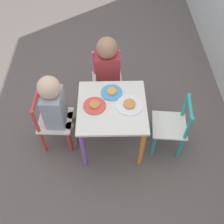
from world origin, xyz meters
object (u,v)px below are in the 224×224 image
at_px(child_left, 107,70).
at_px(plate_front, 95,105).
at_px(chair_teal, 172,127).
at_px(child_front, 57,108).
at_px(plate_back, 129,105).
at_px(plate_left, 112,92).
at_px(kids_table, 112,113).
at_px(chair_pink, 107,81).
at_px(chair_red, 53,122).

height_order(child_left, plate_front, child_left).
relative_size(chair_teal, child_front, 0.72).
distance_m(child_left, plate_back, 0.43).
bearing_deg(child_front, plate_left, -72.62).
distance_m(chair_teal, plate_back, 0.41).
bearing_deg(kids_table, chair_pink, -175.90).
relative_size(child_left, plate_front, 4.53).
height_order(child_front, child_left, child_left).
bearing_deg(child_left, plate_front, -107.45).
bearing_deg(chair_teal, chair_pink, -130.23).
height_order(chair_red, plate_back, chair_red).
distance_m(child_left, plate_left, 0.28).
bearing_deg(plate_front, plate_back, 90.00).
xyz_separation_m(chair_red, plate_front, (0.02, 0.34, 0.22)).
xyz_separation_m(child_front, child_left, (-0.39, 0.38, 0.01)).
height_order(chair_red, child_front, child_front).
relative_size(plate_front, plate_left, 1.02).
bearing_deg(plate_front, kids_table, 90.00).
relative_size(chair_red, plate_front, 3.21).
relative_size(chair_teal, plate_back, 2.70).
height_order(child_left, plate_back, child_left).
bearing_deg(chair_teal, child_front, -88.75).
bearing_deg(child_front, plate_front, -91.22).
bearing_deg(chair_pink, chair_red, -138.42).
bearing_deg(plate_left, child_front, -75.37).
bearing_deg(child_left, child_front, -138.37).
xyz_separation_m(chair_pink, plate_left, (0.34, 0.03, 0.22)).
height_order(kids_table, plate_left, plate_left).
height_order(chair_teal, plate_front, chair_teal).
xyz_separation_m(chair_red, plate_back, (0.02, 0.59, 0.22)).
distance_m(chair_teal, child_front, 0.89).
xyz_separation_m(chair_red, plate_left, (-0.10, 0.47, 0.22)).
distance_m(chair_red, plate_front, 0.41).
relative_size(chair_red, plate_left, 3.26).
bearing_deg(chair_pink, child_left, -90.00).
height_order(kids_table, chair_teal, chair_teal).
height_order(chair_pink, child_left, child_left).
bearing_deg(plate_left, chair_pink, -174.40).
distance_m(chair_teal, child_left, 0.69).
xyz_separation_m(kids_table, child_left, (-0.40, -0.03, 0.06)).
bearing_deg(plate_left, child_left, -174.07).
xyz_separation_m(plate_left, plate_back, (0.13, 0.13, 0.00)).
bearing_deg(chair_teal, kids_table, -90.00).
bearing_deg(plate_front, child_front, -93.97).
distance_m(kids_table, chair_red, 0.48).
relative_size(kids_table, chair_teal, 0.95).
relative_size(chair_red, child_left, 0.71).
bearing_deg(chair_teal, chair_red, -88.65).
relative_size(chair_red, plate_back, 2.70).
distance_m(child_front, plate_left, 0.42).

